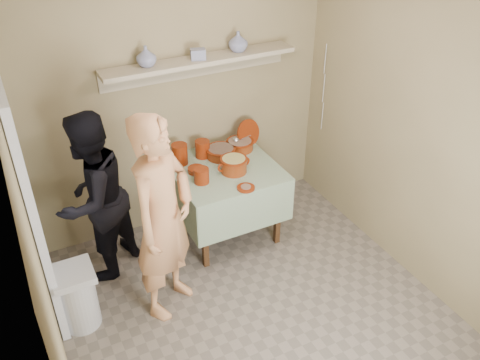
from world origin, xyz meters
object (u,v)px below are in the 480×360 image
person_cook (163,219)px  trash_bin (78,297)px  cazuela_rice (234,164)px  serving_table (224,178)px  person_helper (93,199)px

person_cook → trash_bin: bearing=134.1°
cazuela_rice → trash_bin: cazuela_rice is taller
person_cook → cazuela_rice: 1.04m
trash_bin → serving_table: bearing=19.7°
person_helper → trash_bin: size_ratio=2.80×
cazuela_rice → serving_table: bearing=112.6°
person_cook → trash_bin: 0.95m
person_helper → trash_bin: person_helper is taller
cazuela_rice → trash_bin: (-1.61, -0.44, -0.56)m
cazuela_rice → person_cook: bearing=-147.8°
person_cook → person_helper: (-0.40, 0.67, -0.10)m
person_helper → trash_bin: bearing=21.0°
person_cook → person_helper: 0.79m
person_cook → cazuela_rice: bearing=-5.3°
trash_bin → person_cook: bearing=-8.4°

